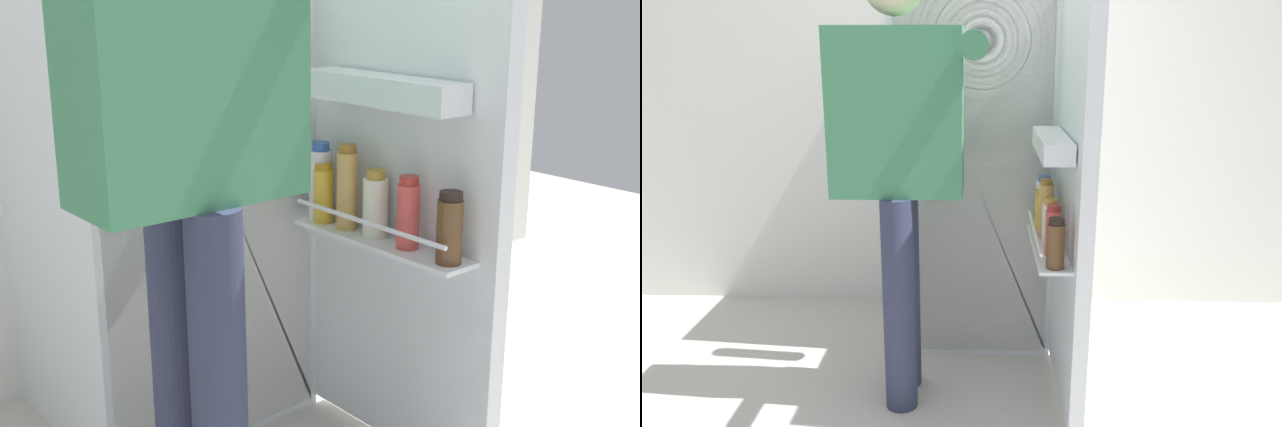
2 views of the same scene
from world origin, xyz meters
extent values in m
cube|color=silver|center=(0.00, 0.56, 0.81)|extent=(0.68, 0.62, 1.61)
cube|color=white|center=(0.00, 0.25, 0.81)|extent=(0.64, 0.01, 1.57)
cube|color=white|center=(0.00, 0.30, 0.82)|extent=(0.60, 0.09, 0.01)
cube|color=silver|center=(0.36, -0.07, 0.80)|extent=(0.05, 0.65, 1.54)
cube|color=white|center=(0.28, -0.07, 0.61)|extent=(0.11, 0.55, 0.01)
cylinder|color=silver|center=(0.23, -0.07, 0.67)|extent=(0.01, 0.53, 0.01)
cube|color=white|center=(0.28, -0.07, 1.00)|extent=(0.10, 0.47, 0.07)
cylinder|color=brown|center=(0.28, -0.30, 0.69)|extent=(0.06, 0.06, 0.15)
cylinder|color=black|center=(0.28, -0.30, 0.78)|extent=(0.05, 0.05, 0.02)
cylinder|color=#DB4C47|center=(0.29, -0.17, 0.70)|extent=(0.06, 0.06, 0.16)
cylinder|color=#B22D28|center=(0.29, -0.17, 0.79)|extent=(0.05, 0.05, 0.02)
cylinder|color=tan|center=(0.28, 0.05, 0.72)|extent=(0.06, 0.06, 0.20)
cylinder|color=#996623|center=(0.28, 0.05, 0.83)|extent=(0.05, 0.05, 0.02)
cylinder|color=#EDE5CC|center=(0.29, -0.05, 0.69)|extent=(0.06, 0.06, 0.15)
cylinder|color=#B78933|center=(0.29, -0.05, 0.78)|extent=(0.05, 0.05, 0.02)
cylinder|color=gold|center=(0.28, 0.14, 0.69)|extent=(0.06, 0.06, 0.14)
cylinder|color=#BC8419|center=(0.28, 0.14, 0.77)|extent=(0.05, 0.05, 0.02)
cylinder|color=white|center=(0.28, 0.16, 0.71)|extent=(0.07, 0.07, 0.19)
cylinder|color=#335BB2|center=(0.28, 0.16, 0.82)|extent=(0.05, 0.05, 0.02)
cylinder|color=#2D334C|center=(-0.26, 0.01, 0.41)|extent=(0.12, 0.12, 0.82)
cylinder|color=#2D334C|center=(-0.26, -0.16, 0.41)|extent=(0.12, 0.12, 0.82)
cube|color=#3D7F56|center=(-0.26, -0.08, 1.11)|extent=(0.46, 0.22, 0.58)
cylinder|color=#3D7F56|center=(-0.26, 0.15, 1.08)|extent=(0.08, 0.08, 0.55)
camera|label=1|loc=(-1.11, -1.51, 1.26)|focal=46.61mm
camera|label=2|loc=(0.03, -2.27, 1.35)|focal=35.20mm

